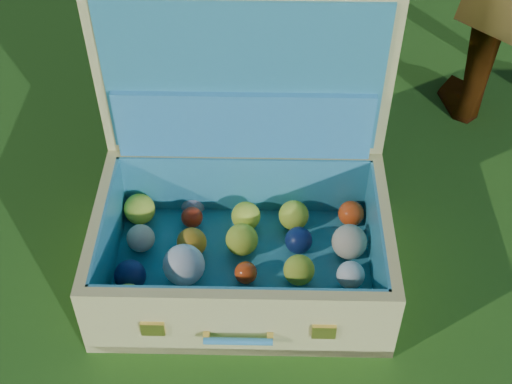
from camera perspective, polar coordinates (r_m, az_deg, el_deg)
The scene contains 3 objects.
ground at distance 1.73m, azimuth 6.61°, elevation -4.68°, with size 60.00×60.00×0.00m, color #215114.
stray_ball at distance 1.79m, azimuth -5.03°, elevation -0.93°, with size 0.07×0.07×0.07m, color teal.
suitcase at distance 1.59m, azimuth -1.18°, elevation -0.65°, with size 0.77×0.66×0.63m.
Camera 1 is at (0.22, -1.13, 1.30)m, focal length 50.00 mm.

